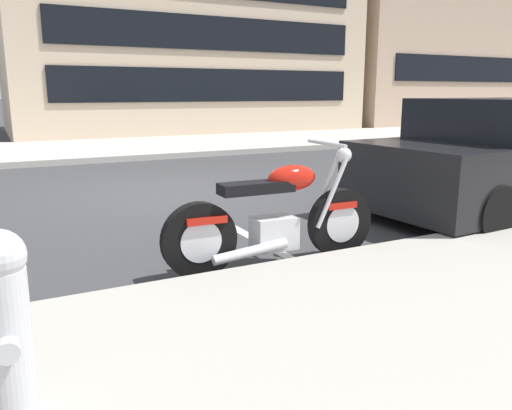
# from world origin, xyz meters

# --- Properties ---
(ground_plane) EXTENTS (260.00, 260.00, 0.00)m
(ground_plane) POSITION_xyz_m (0.00, 0.00, 0.00)
(ground_plane) COLOR #333335
(sidewalk_far_curb) EXTENTS (120.00, 5.00, 0.14)m
(sidewalk_far_curb) POSITION_xyz_m (12.00, 6.55, 0.07)
(sidewalk_far_curb) COLOR #ADA89E
(sidewalk_far_curb) RESTS_ON ground
(parking_stall_stripe) EXTENTS (0.12, 2.20, 0.01)m
(parking_stall_stripe) POSITION_xyz_m (0.00, -3.45, 0.00)
(parking_stall_stripe) COLOR silver
(parking_stall_stripe) RESTS_ON ground
(parked_motorcycle) EXTENTS (2.12, 0.62, 1.13)m
(parked_motorcycle) POSITION_xyz_m (-0.23, -3.92, 0.44)
(parked_motorcycle) COLOR black
(parked_motorcycle) RESTS_ON ground
(parked_car_second_in_row) EXTENTS (4.14, 2.08, 1.50)m
(parked_car_second_in_row) POSITION_xyz_m (3.56, -3.36, 0.71)
(parked_car_second_in_row) COLOR black
(parked_car_second_in_row) RESTS_ON ground
(fire_hydrant) EXTENTS (0.24, 0.36, 0.87)m
(fire_hydrant) POSITION_xyz_m (-2.50, -5.51, 0.60)
(fire_hydrant) COLOR #B7B7BC
(fire_hydrant) RESTS_ON sidewalk_near_curb
(townhouse_near_left) EXTENTS (12.87, 8.16, 8.24)m
(townhouse_near_left) POSITION_xyz_m (4.58, 12.89, 4.12)
(townhouse_near_left) COLOR beige
(townhouse_near_left) RESTS_ON ground
(townhouse_mid_block) EXTENTS (11.94, 10.41, 11.78)m
(townhouse_mid_block) POSITION_xyz_m (17.62, 14.02, 5.89)
(townhouse_mid_block) COLOR tan
(townhouse_mid_block) RESTS_ON ground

